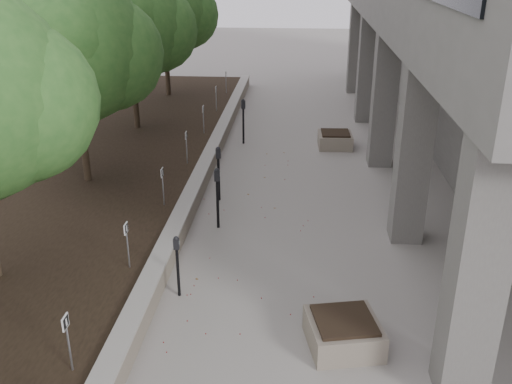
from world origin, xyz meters
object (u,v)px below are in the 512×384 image
(crabapple_tree_4, at_px, (131,49))
(parking_meter_4, at_px, (219,174))
(planter_front, at_px, (344,332))
(crabapple_tree_3, at_px, (76,80))
(parking_meter_2, at_px, (178,266))
(parking_meter_3, at_px, (218,198))
(crabapple_tree_5, at_px, (165,30))
(parking_meter_5, at_px, (243,122))
(planter_back, at_px, (335,139))

(crabapple_tree_4, xyz_separation_m, parking_meter_4, (3.62, -5.20, -2.37))
(planter_front, bearing_deg, crabapple_tree_3, 137.05)
(parking_meter_2, height_order, parking_meter_4, parking_meter_4)
(parking_meter_3, height_order, parking_meter_4, parking_meter_3)
(crabapple_tree_5, xyz_separation_m, planter_front, (6.54, -16.09, -2.85))
(crabapple_tree_5, bearing_deg, parking_meter_2, -76.76)
(parking_meter_3, relative_size, parking_meter_5, 0.98)
(crabapple_tree_5, distance_m, parking_meter_2, 15.41)
(parking_meter_5, bearing_deg, crabapple_tree_5, 110.88)
(crabapple_tree_5, relative_size, planter_front, 4.72)
(parking_meter_4, bearing_deg, planter_front, -78.50)
(crabapple_tree_5, bearing_deg, parking_meter_3, -72.08)
(parking_meter_5, bearing_deg, crabapple_tree_3, -143.51)
(parking_meter_2, height_order, planter_back, parking_meter_2)
(parking_meter_2, relative_size, parking_meter_3, 0.84)
(crabapple_tree_3, xyz_separation_m, parking_meter_5, (3.79, 4.70, -2.34))
(crabapple_tree_3, height_order, parking_meter_3, crabapple_tree_3)
(planter_back, bearing_deg, parking_meter_4, -124.59)
(planter_back, bearing_deg, crabapple_tree_4, 176.51)
(parking_meter_5, bearing_deg, parking_meter_2, -106.46)
(parking_meter_4, relative_size, parking_meter_5, 0.96)
(crabapple_tree_5, distance_m, parking_meter_5, 6.92)
(crabapple_tree_4, distance_m, parking_meter_4, 6.76)
(parking_meter_3, distance_m, parking_meter_5, 6.52)
(crabapple_tree_4, relative_size, crabapple_tree_5, 1.00)
(parking_meter_4, height_order, planter_back, parking_meter_4)
(parking_meter_2, relative_size, planter_back, 1.15)
(parking_meter_2, relative_size, parking_meter_4, 0.86)
(parking_meter_2, relative_size, parking_meter_5, 0.82)
(crabapple_tree_3, bearing_deg, parking_meter_3, -25.52)
(parking_meter_2, bearing_deg, crabapple_tree_5, 101.66)
(parking_meter_3, xyz_separation_m, planter_back, (3.09, 6.40, -0.50))
(parking_meter_2, distance_m, parking_meter_5, 9.51)
(crabapple_tree_4, relative_size, planter_back, 4.90)
(parking_meter_2, bearing_deg, parking_meter_3, 81.91)
(crabapple_tree_3, bearing_deg, parking_meter_2, -54.05)
(crabapple_tree_3, bearing_deg, planter_back, 33.51)
(parking_meter_4, relative_size, planter_front, 1.30)
(crabapple_tree_3, bearing_deg, parking_meter_5, 51.13)
(crabapple_tree_4, xyz_separation_m, parking_meter_2, (3.48, -9.80, -2.48))
(crabapple_tree_3, xyz_separation_m, crabapple_tree_4, (0.00, 5.00, 0.00))
(crabapple_tree_3, relative_size, parking_meter_2, 4.25)
(parking_meter_5, distance_m, planter_back, 3.17)
(crabapple_tree_3, height_order, parking_meter_5, crabapple_tree_3)
(crabapple_tree_4, bearing_deg, parking_meter_2, -70.43)
(parking_meter_2, xyz_separation_m, parking_meter_5, (0.30, 9.50, 0.14))
(parking_meter_5, bearing_deg, crabapple_tree_4, 160.78)
(planter_front, bearing_deg, parking_meter_2, 157.23)
(planter_front, bearing_deg, parking_meter_3, 122.50)
(crabapple_tree_4, bearing_deg, parking_meter_3, -60.74)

